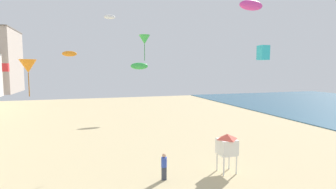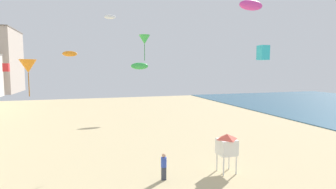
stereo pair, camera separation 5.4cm
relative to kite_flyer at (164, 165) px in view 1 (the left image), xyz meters
name	(u,v)px [view 1 (the left image)]	position (x,y,z in m)	size (l,w,h in m)	color
kite_flyer	(164,165)	(0.00, 0.00, 0.00)	(0.34, 0.34, 1.64)	#383D4C
lifeguard_stand	(227,145)	(4.21, -0.08, 0.92)	(1.10, 1.10, 2.55)	white
kite_orange_parafoil	(69,54)	(-6.24, 19.95, 7.67)	(1.74, 0.48, 0.68)	orange
kite_green_delta	(144,40)	(0.29, 6.61, 8.18)	(0.92, 0.92, 2.09)	green
kite_red_box	(6,67)	(-13.37, 20.52, 5.98)	(0.62, 0.62, 0.97)	red
kite_orange_delta	(28,66)	(-7.87, 3.99, 5.96)	(1.05, 1.05, 2.38)	orange
kite_magenta_parafoil	(251,5)	(5.75, -0.01, 9.80)	(1.67, 0.47, 0.65)	#DB3D9E
kite_green_parafoil	(139,66)	(2.66, 21.02, 6.21)	(2.41, 0.67, 0.94)	green
kite_cyan_box	(263,53)	(6.63, -0.21, 6.83)	(0.59, 0.59, 0.93)	#2DB7CC
kite_white_parafoil	(110,17)	(-0.84, 25.35, 13.44)	(1.69, 0.47, 0.66)	white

